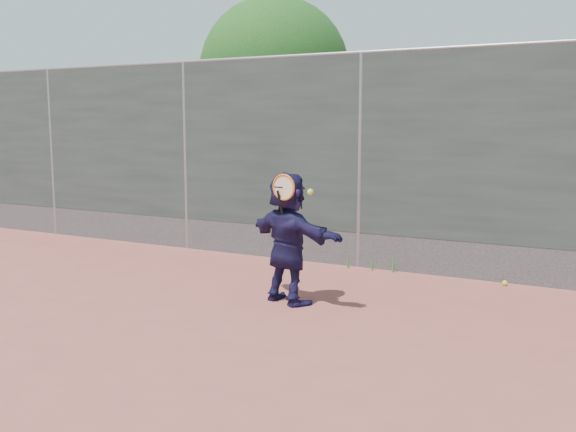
% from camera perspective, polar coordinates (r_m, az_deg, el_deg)
% --- Properties ---
extents(ground, '(80.00, 80.00, 0.00)m').
position_cam_1_polar(ground, '(6.26, -5.67, -10.80)').
color(ground, '#9E4C42').
rests_on(ground, ground).
extents(player, '(1.46, 0.91, 1.50)m').
position_cam_1_polar(player, '(7.27, 0.00, -1.95)').
color(player, '#1A163D').
rests_on(player, ground).
extents(ball_ground, '(0.07, 0.07, 0.07)m').
position_cam_1_polar(ball_ground, '(8.60, 18.72, -5.68)').
color(ball_ground, '#C8D52F').
rests_on(ball_ground, ground).
extents(fence, '(20.00, 0.06, 3.03)m').
position_cam_1_polar(fence, '(9.06, 6.41, 5.31)').
color(fence, '#38423D').
rests_on(fence, ground).
extents(swing_action, '(0.53, 0.18, 0.51)m').
position_cam_1_polar(swing_action, '(6.97, -0.18, 2.39)').
color(swing_action, orange).
rests_on(swing_action, ground).
extents(tree_left, '(3.15, 3.00, 4.53)m').
position_cam_1_polar(tree_left, '(13.04, -0.49, 12.21)').
color(tree_left, '#382314').
rests_on(tree_left, ground).
extents(weed_clump, '(0.68, 0.07, 0.30)m').
position_cam_1_polar(weed_clump, '(9.04, 7.75, -4.00)').
color(weed_clump, '#387226').
rests_on(weed_clump, ground).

